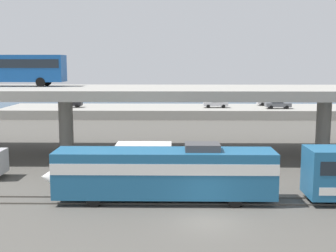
% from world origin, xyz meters
% --- Properties ---
extents(ground_plane, '(260.00, 260.00, 0.00)m').
position_xyz_m(ground_plane, '(0.00, 0.00, 0.00)').
color(ground_plane, '#4C4944').
extents(rail_strip_near, '(110.00, 0.12, 0.12)m').
position_xyz_m(rail_strip_near, '(0.00, 3.23, 0.06)').
color(rail_strip_near, '#59544C').
rests_on(rail_strip_near, ground_plane).
extents(rail_strip_far, '(110.00, 0.12, 0.12)m').
position_xyz_m(rail_strip_far, '(0.00, 4.77, 0.06)').
color(rail_strip_far, '#59544C').
rests_on(rail_strip_far, ground_plane).
extents(train_locomotive, '(16.40, 3.04, 4.18)m').
position_xyz_m(train_locomotive, '(-3.51, 4.00, 2.19)').
color(train_locomotive, '#1E5984').
rests_on(train_locomotive, ground_plane).
extents(highway_overpass, '(96.00, 12.58, 7.16)m').
position_xyz_m(highway_overpass, '(0.00, 20.00, 6.51)').
color(highway_overpass, gray).
rests_on(highway_overpass, ground_plane).
extents(transit_bus_on_overpass, '(12.00, 2.68, 3.40)m').
position_xyz_m(transit_bus_on_overpass, '(-20.18, 22.20, 9.22)').
color(transit_bus_on_overpass, '#14478C').
rests_on(transit_bus_on_overpass, highway_overpass).
extents(service_truck_west, '(6.80, 2.46, 3.04)m').
position_xyz_m(service_truck_west, '(-5.51, 10.04, 1.64)').
color(service_truck_west, '#0C4C26').
rests_on(service_truck_west, ground_plane).
extents(pier_parking_lot, '(66.45, 13.34, 1.62)m').
position_xyz_m(pier_parking_lot, '(0.00, 55.00, 0.81)').
color(pier_parking_lot, gray).
rests_on(pier_parking_lot, ground_plane).
extents(parked_car_0, '(4.42, 1.95, 1.50)m').
position_xyz_m(parked_car_0, '(5.39, 53.82, 2.40)').
color(parked_car_0, '#B7B7BC').
rests_on(parked_car_0, pier_parking_lot).
extents(parked_car_1, '(4.46, 1.87, 1.50)m').
position_xyz_m(parked_car_1, '(16.28, 52.27, 2.40)').
color(parked_car_1, '#515459').
rests_on(parked_car_1, pier_parking_lot).
extents(parked_car_2, '(4.05, 1.94, 1.50)m').
position_xyz_m(parked_car_2, '(-21.06, 53.97, 2.40)').
color(parked_car_2, black).
rests_on(parked_car_2, pier_parking_lot).
extents(parked_car_3, '(4.47, 2.00, 1.50)m').
position_xyz_m(parked_car_3, '(15.88, 58.06, 2.40)').
color(parked_car_3, '#B7B7BC').
rests_on(parked_car_3, pier_parking_lot).
extents(harbor_water, '(140.00, 36.00, 0.01)m').
position_xyz_m(harbor_water, '(0.00, 78.00, 0.00)').
color(harbor_water, navy).
rests_on(harbor_water, ground_plane).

